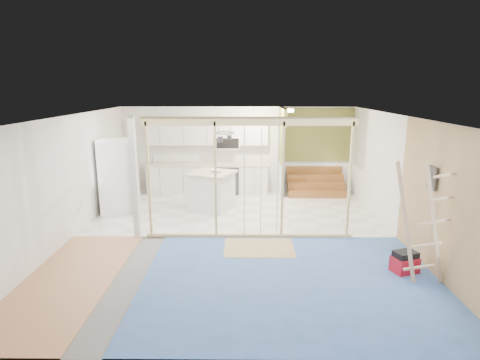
{
  "coord_description": "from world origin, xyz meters",
  "views": [
    {
      "loc": [
        0.18,
        -8.15,
        3.18
      ],
      "look_at": [
        0.1,
        0.6,
        1.14
      ],
      "focal_mm": 30.0,
      "sensor_mm": 36.0,
      "label": 1
    }
  ],
  "objects_px": {
    "island": "(212,191)",
    "ladder": "(424,223)",
    "fridge": "(115,177)",
    "toolbox": "(405,263)"
  },
  "relations": [
    {
      "from": "toolbox",
      "to": "ladder",
      "type": "xyz_separation_m",
      "value": [
        0.07,
        -0.38,
        0.85
      ]
    },
    {
      "from": "island",
      "to": "toolbox",
      "type": "bearing_deg",
      "value": -22.79
    },
    {
      "from": "fridge",
      "to": "island",
      "type": "bearing_deg",
      "value": -13.87
    },
    {
      "from": "ladder",
      "to": "fridge",
      "type": "bearing_deg",
      "value": 153.25
    },
    {
      "from": "island",
      "to": "toolbox",
      "type": "relative_size",
      "value": 2.73
    },
    {
      "from": "fridge",
      "to": "ladder",
      "type": "relative_size",
      "value": 0.93
    },
    {
      "from": "island",
      "to": "ladder",
      "type": "height_order",
      "value": "ladder"
    },
    {
      "from": "fridge",
      "to": "toolbox",
      "type": "height_order",
      "value": "fridge"
    },
    {
      "from": "toolbox",
      "to": "ladder",
      "type": "height_order",
      "value": "ladder"
    },
    {
      "from": "island",
      "to": "ladder",
      "type": "bearing_deg",
      "value": -25.01
    }
  ]
}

